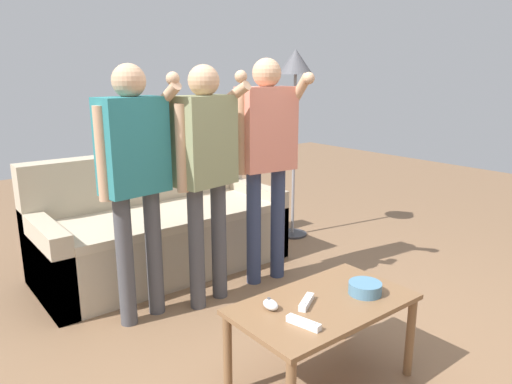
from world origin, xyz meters
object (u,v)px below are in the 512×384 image
Objects in this scene: snack_bowl at (365,288)px; player_left at (134,165)px; game_remote_nunchuk at (271,305)px; player_center at (206,159)px; couch at (161,230)px; floor_lamp at (295,79)px; game_remote_wand_far at (306,302)px; game_remote_wand_near at (303,323)px; player_right at (267,146)px; coffee_table at (323,314)px.

player_left is (-0.63, 1.25, 0.51)m from snack_bowl.
player_left is at bearing 98.16° from game_remote_nunchuk.
player_left is 1.00× the size of player_center.
snack_bowl is at bearing -85.54° from couch.
snack_bowl is 0.09× the size of floor_lamp.
floor_lamp is 1.10× the size of player_left.
snack_bowl is at bearing -17.12° from game_remote_wand_far.
player_center is (0.46, -0.08, -0.00)m from player_left.
game_remote_nunchuk is at bearing 160.31° from snack_bowl.
couch reaches higher than game_remote_wand_near.
player_left is at bearing 177.96° from player_right.
player_left reaches higher than coffee_table.
game_remote_nunchuk is 0.05× the size of floor_lamp.
player_center reaches higher than game_remote_wand_far.
game_remote_wand_far is at bearing -24.44° from game_remote_nunchuk.
player_left is (-0.41, 1.18, 0.61)m from coffee_table.
floor_lamp is at bearing 48.28° from game_remote_wand_near.
couch is 1.13m from player_right.
player_right is 1.42m from game_remote_wand_far.
game_remote_nunchuk is 0.58× the size of game_remote_wand_far.
player_left is at bearing 170.63° from player_center.
player_left reaches higher than player_center.
snack_bowl is at bearing -106.62° from player_right.
floor_lamp reaches higher than game_remote_wand_far.
floor_lamp reaches higher than player_center.
snack_bowl is (0.15, -1.92, 0.17)m from couch.
player_left is 0.97× the size of player_right.
game_remote_wand_near and game_remote_wand_far have the same top height.
player_center is (-0.03, -0.74, 0.69)m from couch.
game_remote_wand_far is at bearing -74.67° from player_left.
couch reaches higher than game_remote_nunchuk.
player_center is (0.05, 1.11, 0.61)m from coffee_table.
game_remote_wand_near is (-0.31, -1.95, 0.16)m from couch.
player_right is at bearing 51.29° from game_remote_nunchuk.
couch is at bearing 87.67° from coffee_table.
player_right is (0.54, 0.04, 0.03)m from player_center.
player_right is at bearing 56.68° from game_remote_wand_near.
floor_lamp is 2.00m from player_left.
snack_bowl is (0.22, -0.07, 0.09)m from coffee_table.
floor_lamp reaches higher than coffee_table.
coffee_table is at bearing 23.67° from game_remote_wand_near.
player_right is at bearing 73.38° from snack_bowl.
game_remote_wand_near is (-0.24, -0.10, 0.08)m from coffee_table.
couch is 1.98m from game_remote_wand_near.
player_right is at bearing 62.90° from coffee_table.
game_remote_wand_far is (-0.09, 0.03, 0.08)m from coffee_table.
couch is at bearing 88.04° from player_center.
floor_lamp is at bearing 36.34° from player_right.
game_remote_wand_far is (-0.14, -1.08, -0.53)m from player_center.
player_center is 0.54m from player_right.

